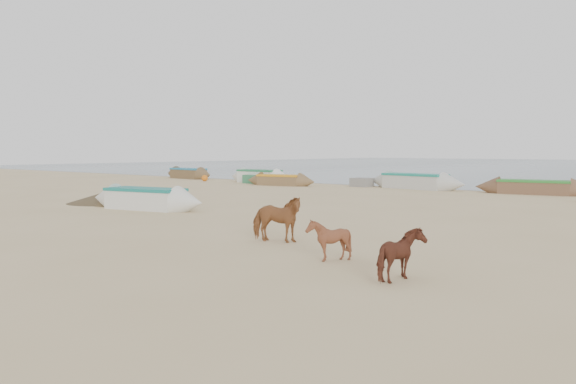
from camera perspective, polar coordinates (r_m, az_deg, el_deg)
The scene contains 8 objects.
ground at distance 15.32m, azimuth -9.59°, elevation -4.59°, with size 140.00×140.00×0.00m, color tan.
cow_adult at distance 14.28m, azimuth -1.20°, elevation -2.75°, with size 0.65×1.42×1.20m, color brown.
calf_front at distance 11.93m, azimuth 4.18°, elevation -4.86°, with size 0.73×0.82×0.91m, color brown.
calf_right at distance 10.28m, azimuth 11.56°, elevation -6.33°, with size 0.93×0.80×0.94m, color brown.
near_canoe at distance 22.99m, azimuth -14.28°, elevation -0.66°, with size 5.55×1.24×0.85m, color silver, non-canonical shape.
debris_pile at distance 26.30m, azimuth -18.16°, elevation -0.53°, with size 3.24×3.24×0.48m, color brown.
waterline_canoes at distance 32.45m, azimuth 18.18°, elevation 0.67°, with size 55.07×4.88×0.94m.
beach_clutter at distance 30.99m, azimuth 24.38°, elevation 0.10°, with size 43.42×4.12×0.64m.
Camera 1 is at (11.45, -9.90, 2.34)m, focal length 35.00 mm.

